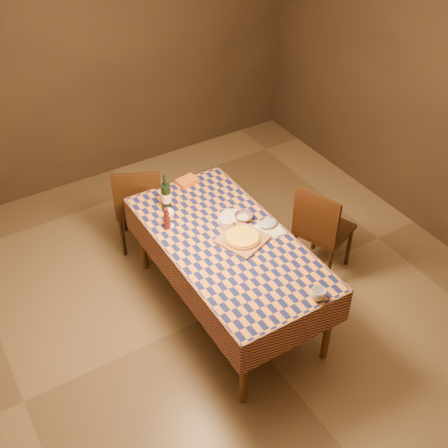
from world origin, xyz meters
The scene contains 16 objects.
room centered at (0.00, 0.00, 1.35)m, with size 5.00×5.10×2.70m.
dining_table centered at (0.00, 0.00, 0.69)m, with size 0.94×1.84×0.77m.
cutting_board centered at (0.10, -0.06, 0.78)m, with size 0.33×0.33×0.02m, color #986447.
pizza centered at (0.10, -0.06, 0.80)m, with size 0.36×0.36×0.03m.
pepper_mill centered at (-0.32, 0.38, 0.86)m, with size 0.05×0.05×0.20m.
bowl centered at (0.25, 0.15, 0.79)m, with size 0.15×0.15×0.05m, color #664855.
wine_glass centered at (-0.30, 0.39, 0.89)m, with size 0.09×0.09×0.17m.
wine_bottle centered at (-0.21, 0.61, 0.89)m, with size 0.09×0.09×0.33m.
deli_tub centered at (0.07, 0.12, 0.82)m, with size 0.11×0.11×0.09m, color silver.
takeout_container centered at (0.10, 0.84, 0.79)m, with size 0.18×0.12×0.04m, color #C25919.
white_plate centered at (0.18, 0.20, 0.78)m, with size 0.24×0.24×0.01m, color silver.
tumbler centered at (0.21, -0.85, 0.81)m, with size 0.11×0.11×0.09m, color silver.
flour_patch centered at (0.31, -0.06, 0.77)m, with size 0.28×0.21×0.00m, color silver.
flour_bag centered at (0.37, -0.02, 0.79)m, with size 0.16×0.12×0.05m, color #909AB9.
chair_far centered at (-0.26, 1.10, 0.52)m, with size 0.56×0.56×0.93m.
chair_right centered at (0.93, -0.04, 0.52)m, with size 0.55×0.54×0.93m.
Camera 1 is at (-1.74, -2.78, 3.62)m, focal length 45.00 mm.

